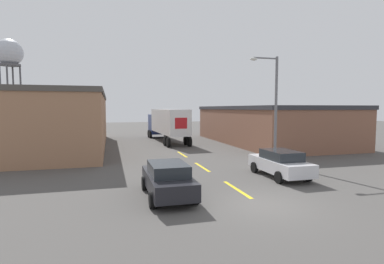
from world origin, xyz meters
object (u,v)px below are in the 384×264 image
semi_truck (167,122)px  parked_car_right_near (280,163)px  water_tower (9,55)px  street_lamp (273,103)px  parked_car_left_near (168,179)px

semi_truck → parked_car_right_near: semi_truck is taller
water_tower → street_lamp: water_tower is taller
semi_truck → street_lamp: 18.14m
semi_truck → street_lamp: street_lamp is taller
semi_truck → water_tower: water_tower is taller
parked_car_left_near → street_lamp: (9.04, 6.05, 3.73)m
parked_car_left_near → street_lamp: 11.50m
water_tower → parked_car_right_near: bearing=-57.8°
parked_car_right_near → parked_car_left_near: bearing=-162.9°
street_lamp → parked_car_right_near: bearing=-113.6°
parked_car_right_near → semi_truck: bearing=98.3°
parked_car_left_near → parked_car_right_near: same height
semi_truck → street_lamp: (4.74, -17.38, 2.16)m
semi_truck → water_tower: 32.52m
parked_car_right_near → water_tower: bearing=122.2°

